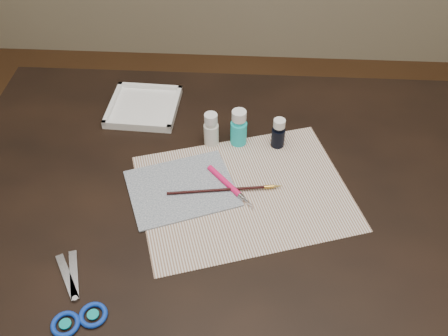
# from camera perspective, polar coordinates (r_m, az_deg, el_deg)

# --- Properties ---
(table) EXTENTS (1.30, 0.90, 0.75)m
(table) POSITION_cam_1_polar(r_m,az_deg,el_deg) (1.46, 0.00, -11.95)
(table) COLOR black
(table) RESTS_ON ground
(paper) EXTENTS (0.55, 0.48, 0.00)m
(paper) POSITION_cam_1_polar(r_m,az_deg,el_deg) (1.14, 2.29, -2.77)
(paper) COLOR silver
(paper) RESTS_ON table
(canvas) EXTENTS (0.29, 0.26, 0.00)m
(canvas) POSITION_cam_1_polar(r_m,az_deg,el_deg) (1.15, -4.86, -2.31)
(canvas) COLOR #162641
(canvas) RESTS_ON paper
(paint_bottle_white) EXTENTS (0.05, 0.05, 0.09)m
(paint_bottle_white) POSITION_cam_1_polar(r_m,az_deg,el_deg) (1.24, -1.48, 4.47)
(paint_bottle_white) COLOR silver
(paint_bottle_white) RESTS_ON table
(paint_bottle_cyan) EXTENTS (0.05, 0.05, 0.10)m
(paint_bottle_cyan) POSITION_cam_1_polar(r_m,az_deg,el_deg) (1.23, 1.70, 4.65)
(paint_bottle_cyan) COLOR #1CD0D2
(paint_bottle_cyan) RESTS_ON table
(paint_bottle_navy) EXTENTS (0.04, 0.04, 0.08)m
(paint_bottle_navy) POSITION_cam_1_polar(r_m,az_deg,el_deg) (1.24, 6.24, 3.99)
(paint_bottle_navy) COLOR black
(paint_bottle_navy) RESTS_ON table
(paintbrush) EXTENTS (0.27, 0.05, 0.01)m
(paintbrush) POSITION_cam_1_polar(r_m,az_deg,el_deg) (1.14, 0.18, -2.47)
(paintbrush) COLOR black
(paintbrush) RESTS_ON canvas
(craft_knife) EXTENTS (0.12, 0.14, 0.01)m
(craft_knife) POSITION_cam_1_polar(r_m,az_deg,el_deg) (1.14, 0.85, -2.25)
(craft_knife) COLOR #ED165F
(craft_knife) RESTS_ON paper
(scissors) EXTENTS (0.20, 0.23, 0.01)m
(scissors) POSITION_cam_1_polar(r_m,az_deg,el_deg) (1.02, -17.26, -13.38)
(scissors) COLOR silver
(scissors) RESTS_ON table
(palette_tray) EXTENTS (0.19, 0.19, 0.02)m
(palette_tray) POSITION_cam_1_polar(r_m,az_deg,el_deg) (1.38, -9.16, 6.95)
(palette_tray) COLOR white
(palette_tray) RESTS_ON table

